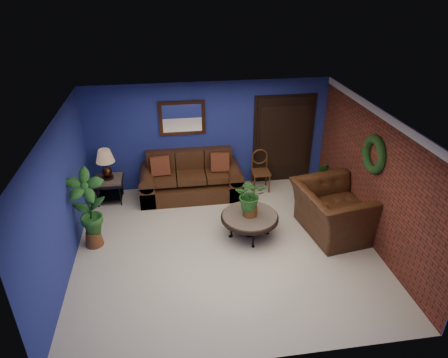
{
  "coord_description": "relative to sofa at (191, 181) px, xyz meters",
  "views": [
    {
      "loc": [
        -0.93,
        -5.98,
        4.66
      ],
      "look_at": [
        0.05,
        0.55,
        1.15
      ],
      "focal_mm": 32.0,
      "sensor_mm": 36.0,
      "label": 1
    }
  ],
  "objects": [
    {
      "name": "end_table",
      "position": [
        -1.81,
        -0.04,
        0.09
      ],
      "size": [
        0.61,
        0.61,
        0.56
      ],
      "color": "#57524C",
      "rests_on": "ground"
    },
    {
      "name": "tall_plant",
      "position": [
        -1.96,
        -1.65,
        0.51
      ],
      "size": [
        0.72,
        0.51,
        1.56
      ],
      "color": "brown",
      "rests_on": "ground"
    },
    {
      "name": "ceiling",
      "position": [
        0.49,
        -2.09,
        2.16
      ],
      "size": [
        5.5,
        5.0,
        0.02
      ],
      "primitive_type": "cube",
      "color": "silver",
      "rests_on": "wall_back"
    },
    {
      "name": "coffee_plant",
      "position": [
        1.0,
        -1.8,
        0.56
      ],
      "size": [
        0.66,
        0.6,
        0.76
      ],
      "color": "brown",
      "rests_on": "coffee_table"
    },
    {
      "name": "side_chair",
      "position": [
        1.63,
        0.04,
        0.21
      ],
      "size": [
        0.42,
        0.42,
        0.96
      ],
      "rotation": [
        0.0,
        0.0,
        -0.02
      ],
      "color": "#553318",
      "rests_on": "ground"
    },
    {
      "name": "wall_mirror",
      "position": [
        -0.11,
        0.37,
        1.38
      ],
      "size": [
        1.02,
        0.06,
        0.77
      ],
      "primitive_type": "cube",
      "color": "#3E2010",
      "rests_on": "wall_back"
    },
    {
      "name": "wall_left",
      "position": [
        -2.26,
        -2.09,
        0.91
      ],
      "size": [
        0.04,
        5.0,
        2.5
      ],
      "primitive_type": "cube",
      "color": "navy",
      "rests_on": "ground"
    },
    {
      "name": "crown_molding",
      "position": [
        3.21,
        -2.09,
        2.09
      ],
      "size": [
        0.03,
        5.0,
        0.14
      ],
      "primitive_type": "cube",
      "color": "white",
      "rests_on": "wall_right_brick"
    },
    {
      "name": "wall_right_brick",
      "position": [
        3.24,
        -2.09,
        0.91
      ],
      "size": [
        0.04,
        5.0,
        2.5
      ],
      "primitive_type": "cube",
      "color": "maroon",
      "rests_on": "ground"
    },
    {
      "name": "closet_door",
      "position": [
        2.24,
        0.38,
        0.71
      ],
      "size": [
        1.44,
        0.06,
        2.18
      ],
      "primitive_type": "cube",
      "color": "black",
      "rests_on": "wall_back"
    },
    {
      "name": "sofa",
      "position": [
        0.0,
        0.0,
        0.0
      ],
      "size": [
        2.27,
        0.98,
        1.02
      ],
      "color": "#422712",
      "rests_on": "ground"
    },
    {
      "name": "wreath",
      "position": [
        3.18,
        -2.04,
        1.36
      ],
      "size": [
        0.16,
        0.72,
        0.72
      ],
      "primitive_type": "torus",
      "rotation": [
        0.0,
        1.57,
        0.0
      ],
      "color": "black",
      "rests_on": "wall_right_brick"
    },
    {
      "name": "armchair",
      "position": [
        2.64,
        -1.91,
        0.15
      ],
      "size": [
        1.51,
        1.67,
        0.97
      ],
      "primitive_type": "imported",
      "rotation": [
        0.0,
        0.0,
        1.72
      ],
      "color": "#422712",
      "rests_on": "ground"
    },
    {
      "name": "wall_back",
      "position": [
        0.49,
        0.41,
        0.91
      ],
      "size": [
        5.5,
        0.04,
        2.5
      ],
      "primitive_type": "cube",
      "color": "navy",
      "rests_on": "ground"
    },
    {
      "name": "floor_plant",
      "position": [
        2.84,
        -0.56,
        0.13
      ],
      "size": [
        0.48,
        0.42,
        0.88
      ],
      "color": "brown",
      "rests_on": "ground"
    },
    {
      "name": "table_lamp",
      "position": [
        -1.81,
        -0.04,
        0.65
      ],
      "size": [
        0.4,
        0.4,
        0.66
      ],
      "color": "#3E2010",
      "rests_on": "end_table"
    },
    {
      "name": "coffee_table",
      "position": [
        1.0,
        -1.8,
        0.08
      ],
      "size": [
        1.11,
        1.11,
        0.48
      ],
      "rotation": [
        0.0,
        0.0,
        -0.22
      ],
      "color": "#57524C",
      "rests_on": "ground"
    },
    {
      "name": "floor",
      "position": [
        0.49,
        -2.09,
        -0.34
      ],
      "size": [
        5.5,
        5.5,
        0.0
      ],
      "primitive_type": "plane",
      "color": "beige",
      "rests_on": "ground"
    }
  ]
}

